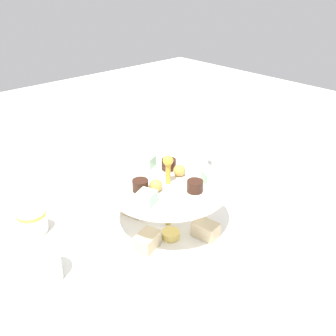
% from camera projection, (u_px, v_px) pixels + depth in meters
% --- Properties ---
extents(ground_plane, '(2.40, 2.40, 0.00)m').
position_uv_depth(ground_plane, '(168.00, 228.00, 0.79)').
color(ground_plane, silver).
extents(tiered_serving_stand, '(0.28, 0.28, 0.17)m').
position_uv_depth(tiered_serving_stand, '(168.00, 208.00, 0.76)').
color(tiered_serving_stand, white).
rests_on(tiered_serving_stand, ground_plane).
extents(water_glass_tall_right, '(0.07, 0.07, 0.12)m').
position_uv_depth(water_glass_tall_right, '(195.00, 150.00, 0.98)').
color(water_glass_tall_right, silver).
rests_on(water_glass_tall_right, ground_plane).
extents(water_glass_short_left, '(0.06, 0.06, 0.07)m').
position_uv_depth(water_glass_short_left, '(41.00, 263.00, 0.64)').
color(water_glass_short_left, silver).
rests_on(water_glass_short_left, ground_plane).
extents(teacup_with_saucer, '(0.09, 0.09, 0.05)m').
position_uv_depth(teacup_with_saucer, '(33.00, 223.00, 0.76)').
color(teacup_with_saucer, white).
rests_on(teacup_with_saucer, ground_plane).
extents(butter_knife_left, '(0.11, 0.14, 0.00)m').
position_uv_depth(butter_knife_left, '(322.00, 237.00, 0.76)').
color(butter_knife_left, silver).
rests_on(butter_knife_left, ground_plane).
extents(butter_knife_right, '(0.06, 0.17, 0.00)m').
position_uv_depth(butter_knife_right, '(79.00, 178.00, 0.97)').
color(butter_knife_right, silver).
rests_on(butter_knife_right, ground_plane).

